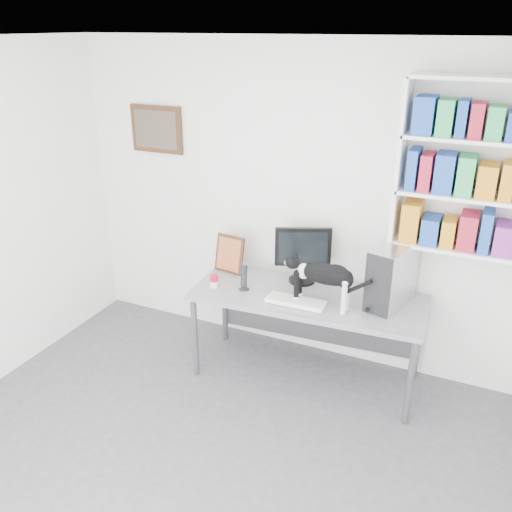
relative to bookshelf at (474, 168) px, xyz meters
name	(u,v)px	position (x,y,z in m)	size (l,w,h in m)	color
room	(159,309)	(-1.40, -1.85, -0.50)	(4.01, 4.01, 2.70)	#5C5B61
bookshelf	(474,168)	(0.00, 0.00, 0.00)	(1.03, 0.28, 1.24)	white
wall_art	(157,129)	(-2.70, 0.12, 0.05)	(0.52, 0.04, 0.42)	#422615
desk	(306,337)	(-1.07, -0.30, -1.46)	(1.85, 0.72, 0.77)	gray
monitor	(303,255)	(-1.20, -0.08, -0.83)	(0.46, 0.22, 0.49)	black
keyboard	(296,301)	(-1.11, -0.47, -1.06)	(0.46, 0.18, 0.04)	white
pc_tower	(392,275)	(-0.45, -0.16, -0.83)	(0.22, 0.49, 0.49)	#BBBABF
speaker	(244,277)	(-1.58, -0.42, -0.97)	(0.10, 0.10, 0.22)	black
leaning_print	(230,253)	(-1.85, -0.15, -0.91)	(0.27, 0.11, 0.34)	#422615
soup_can	(214,281)	(-1.83, -0.48, -1.03)	(0.07, 0.07, 0.10)	#B00F28
cat	(324,285)	(-0.90, -0.44, -0.89)	(0.61, 0.16, 0.38)	black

